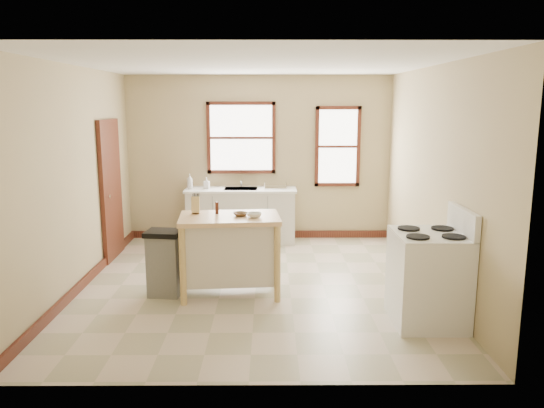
{
  "coord_description": "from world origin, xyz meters",
  "views": [
    {
      "loc": [
        0.17,
        -6.6,
        2.34
      ],
      "look_at": [
        0.21,
        0.4,
        1.0
      ],
      "focal_mm": 35.0,
      "sensor_mm": 36.0,
      "label": 1
    }
  ],
  "objects": [
    {
      "name": "bowl_b",
      "position": [
        -0.17,
        -0.29,
        1.01
      ],
      "size": [
        0.23,
        0.23,
        0.04
      ],
      "primitive_type": "imported",
      "rotation": [
        0.0,
        0.0,
        0.92
      ],
      "color": "brown",
      "rests_on": "kitchen_island"
    },
    {
      "name": "floor",
      "position": [
        0.0,
        0.0,
        0.0
      ],
      "size": [
        5.0,
        5.0,
        0.0
      ],
      "primitive_type": "plane",
      "color": "beige",
      "rests_on": "ground"
    },
    {
      "name": "bowl_a",
      "position": [
        -0.18,
        -0.3,
        1.01
      ],
      "size": [
        0.21,
        0.21,
        0.04
      ],
      "primitive_type": "imported",
      "rotation": [
        0.0,
        0.0,
        0.22
      ],
      "color": "brown",
      "rests_on": "kitchen_island"
    },
    {
      "name": "trash_bin",
      "position": [
        -1.11,
        -0.35,
        0.41
      ],
      "size": [
        0.46,
        0.4,
        0.82
      ],
      "primitive_type": null,
      "rotation": [
        0.0,
        0.0,
        -0.12
      ],
      "color": "slate",
      "rests_on": "ground"
    },
    {
      "name": "dish_rack",
      "position": [
        0.28,
        2.22,
        0.97
      ],
      "size": [
        0.45,
        0.39,
        0.09
      ],
      "primitive_type": null,
      "rotation": [
        0.0,
        0.0,
        0.34
      ],
      "color": "silver",
      "rests_on": "sink_counter"
    },
    {
      "name": "soap_bottle_a",
      "position": [
        -1.15,
        2.16,
        1.05
      ],
      "size": [
        0.11,
        0.11,
        0.25
      ],
      "primitive_type": "imported",
      "rotation": [
        0.0,
        0.0,
        0.08
      ],
      "color": "#B2B2B2",
      "rests_on": "sink_counter"
    },
    {
      "name": "window_main",
      "position": [
        -0.3,
        2.48,
        1.75
      ],
      "size": [
        1.17,
        0.06,
        1.22
      ],
      "primitive_type": null,
      "color": "#401711",
      "rests_on": "wall_back"
    },
    {
      "name": "door_left",
      "position": [
        -2.21,
        1.3,
        1.05
      ],
      "size": [
        0.06,
        0.9,
        2.1
      ],
      "primitive_type": "cube",
      "color": "#401711",
      "rests_on": "ground"
    },
    {
      "name": "gas_stove",
      "position": [
        1.87,
        -1.19,
        0.63
      ],
      "size": [
        0.79,
        0.81,
        1.26
      ],
      "primitive_type": null,
      "color": "white",
      "rests_on": "ground"
    },
    {
      "name": "wall_back",
      "position": [
        0.0,
        2.5,
        1.4
      ],
      "size": [
        4.5,
        0.04,
        2.8
      ],
      "primitive_type": "cube",
      "color": "tan",
      "rests_on": "ground"
    },
    {
      "name": "wall_right",
      "position": [
        2.25,
        0.0,
        1.4
      ],
      "size": [
        0.04,
        5.0,
        2.8
      ],
      "primitive_type": "cube",
      "color": "tan",
      "rests_on": "ground"
    },
    {
      "name": "sink_counter",
      "position": [
        -0.3,
        2.2,
        0.46
      ],
      "size": [
        1.86,
        0.62,
        0.92
      ],
      "primitive_type": null,
      "color": "silver",
      "rests_on": "ground"
    },
    {
      "name": "bowl_c",
      "position": [
        -0.0,
        -0.39,
        1.02
      ],
      "size": [
        0.22,
        0.22,
        0.06
      ],
      "primitive_type": "imported",
      "rotation": [
        0.0,
        0.0,
        -0.3
      ],
      "color": "white",
      "rests_on": "kitchen_island"
    },
    {
      "name": "knife_block",
      "position": [
        -0.74,
        -0.16,
        1.09
      ],
      "size": [
        0.11,
        0.11,
        0.2
      ],
      "primitive_type": null,
      "rotation": [
        0.0,
        0.0,
        0.08
      ],
      "color": "tan",
      "rests_on": "kitchen_island"
    },
    {
      "name": "faucet",
      "position": [
        -0.3,
        2.38,
        1.03
      ],
      "size": [
        0.03,
        0.03,
        0.22
      ],
      "primitive_type": "cylinder",
      "color": "silver",
      "rests_on": "sink_counter"
    },
    {
      "name": "ceiling",
      "position": [
        0.0,
        0.0,
        2.8
      ],
      "size": [
        5.0,
        5.0,
        0.0
      ],
      "primitive_type": "plane",
      "rotation": [
        3.14,
        0.0,
        0.0
      ],
      "color": "white",
      "rests_on": "ground"
    },
    {
      "name": "soap_bottle_b",
      "position": [
        -0.87,
        2.19,
        1.01
      ],
      "size": [
        0.1,
        0.1,
        0.19
      ],
      "primitive_type": "imported",
      "rotation": [
        0.0,
        0.0,
        -0.12
      ],
      "color": "#B2B2B2",
      "rests_on": "sink_counter"
    },
    {
      "name": "baseboard_left",
      "position": [
        -2.22,
        0.0,
        0.06
      ],
      "size": [
        0.04,
        5.0,
        0.12
      ],
      "primitive_type": "cube",
      "color": "#401711",
      "rests_on": "ground"
    },
    {
      "name": "pepper_grinder",
      "position": [
        -0.47,
        -0.18,
        1.06
      ],
      "size": [
        0.06,
        0.06,
        0.15
      ],
      "primitive_type": "cylinder",
      "rotation": [
        0.0,
        0.0,
        0.5
      ],
      "color": "#3F1B11",
      "rests_on": "kitchen_island"
    },
    {
      "name": "baseboard_back",
      "position": [
        0.0,
        2.47,
        0.06
      ],
      "size": [
        4.5,
        0.04,
        0.12
      ],
      "primitive_type": "cube",
      "color": "#401711",
      "rests_on": "ground"
    },
    {
      "name": "wall_left",
      "position": [
        -2.25,
        0.0,
        1.4
      ],
      "size": [
        0.04,
        5.0,
        2.8
      ],
      "primitive_type": "cube",
      "color": "tan",
      "rests_on": "ground"
    },
    {
      "name": "kitchen_island",
      "position": [
        -0.31,
        -0.31,
        0.49
      ],
      "size": [
        1.27,
        0.87,
        0.99
      ],
      "primitive_type": null,
      "rotation": [
        0.0,
        0.0,
        0.08
      ],
      "color": "#FFCA96",
      "rests_on": "ground"
    },
    {
      "name": "window_side",
      "position": [
        1.35,
        2.48,
        1.6
      ],
      "size": [
        0.77,
        0.06,
        1.37
      ],
      "primitive_type": null,
      "color": "#401711",
      "rests_on": "wall_back"
    }
  ]
}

